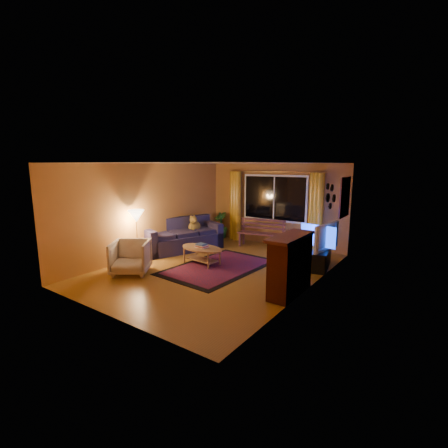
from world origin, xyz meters
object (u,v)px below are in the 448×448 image
Objects in this scene: coffee_table at (202,256)px; tv_console at (321,259)px; armchair at (130,256)px; floor_lamp at (137,237)px; bench at (261,240)px; sofa at (182,235)px.

coffee_table is 1.09× the size of tv_console.
armchair is 0.63× the size of floor_lamp.
bench is at bearing 80.65° from coffee_table.
floor_lamp is (-0.57, 0.69, 0.24)m from armchair.
armchair reaches higher than bench.
floor_lamp is at bearing 93.61° from armchair.
bench is 1.17× the size of coffee_table.
armchair is at bearing -119.76° from bench.
floor_lamp is 1.21× the size of tv_console.
sofa is at bearing -147.75° from bench.
tv_console is (3.43, 2.91, -0.19)m from armchair.
bench is at bearing 145.38° from tv_console.
bench is 0.62× the size of sofa.
bench is 1.67× the size of armchair.
armchair is at bearing -151.21° from tv_console.
sofa is at bearing 64.96° from armchair.
floor_lamp reaches higher than armchair.
sofa is at bearing 178.95° from tv_console.
floor_lamp is 1.11× the size of coffee_table.
bench is 3.67m from floor_lamp.
sofa reaches higher than coffee_table.
tv_console reaches higher than bench.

